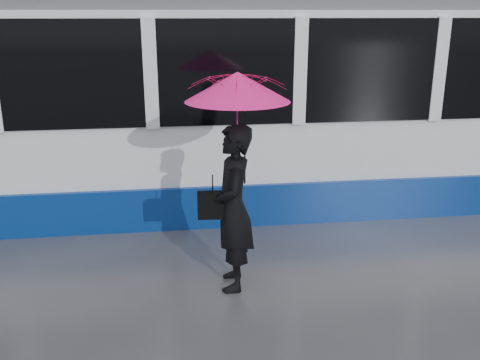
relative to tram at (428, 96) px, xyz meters
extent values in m
plane|color=#2F2F34|center=(-3.07, -2.50, -1.64)|extent=(90.00, 90.00, 0.00)
cube|color=#3F3D38|center=(-3.07, -0.72, -1.63)|extent=(34.00, 0.07, 0.02)
cube|color=#3F3D38|center=(-3.07, 0.72, -1.63)|extent=(34.00, 0.07, 0.02)
cube|color=white|center=(0.00, 0.00, -0.11)|extent=(24.00, 2.40, 2.95)
cube|color=navy|center=(0.00, 0.00, -1.33)|extent=(24.00, 2.56, 0.62)
cube|color=black|center=(0.00, 0.00, 0.56)|extent=(23.00, 2.48, 1.40)
imported|color=black|center=(-3.63, -2.96, -0.71)|extent=(0.49, 0.71, 1.86)
imported|color=#DC128A|center=(-3.58, -2.96, 0.32)|extent=(1.08, 1.10, 0.93)
cone|color=#DC128A|center=(-3.58, -2.96, 0.61)|extent=(1.16, 1.16, 0.30)
cylinder|color=black|center=(-3.58, -2.96, 0.79)|extent=(0.01, 0.01, 0.07)
cylinder|color=black|center=(-3.50, -2.94, -0.03)|extent=(0.02, 0.02, 0.81)
cube|color=black|center=(-3.85, -2.94, -0.66)|extent=(0.34, 0.17, 0.29)
cylinder|color=black|center=(-3.85, -2.94, -0.43)|extent=(0.01, 0.01, 0.18)
camera|label=1|loc=(-4.29, -8.38, 1.34)|focal=40.00mm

